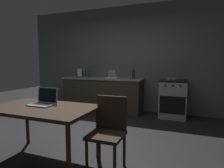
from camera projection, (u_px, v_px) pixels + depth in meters
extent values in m
plane|color=black|center=(81.00, 141.00, 3.10)|extent=(12.00, 12.00, 0.00)
cube|color=#586059|center=(136.00, 59.00, 5.03)|extent=(6.40, 0.10, 2.77)
cube|color=#382D23|center=(103.00, 95.00, 5.11)|extent=(2.10, 0.60, 0.85)
cube|color=gray|center=(103.00, 78.00, 5.06)|extent=(2.16, 0.64, 0.04)
cube|color=gray|center=(173.00, 99.00, 4.45)|extent=(0.60, 0.60, 0.85)
cube|color=black|center=(174.00, 81.00, 4.40)|extent=(0.60, 0.60, 0.04)
cube|color=black|center=(172.00, 105.00, 4.18)|extent=(0.54, 0.01, 0.39)
cylinder|color=black|center=(165.00, 85.00, 4.18)|extent=(0.04, 0.02, 0.04)
cylinder|color=black|center=(173.00, 86.00, 4.12)|extent=(0.04, 0.02, 0.04)
cylinder|color=black|center=(181.00, 86.00, 4.06)|extent=(0.04, 0.02, 0.04)
cube|color=#332319|center=(42.00, 108.00, 2.42)|extent=(1.36, 0.81, 0.04)
cylinder|color=#332319|center=(69.00, 156.00, 1.92)|extent=(0.05, 0.05, 0.68)
cylinder|color=#332319|center=(27.00, 122.00, 3.00)|extent=(0.05, 0.05, 0.68)
cylinder|color=#332319|center=(98.00, 133.00, 2.56)|extent=(0.05, 0.05, 0.68)
cube|color=#2D2116|center=(106.00, 135.00, 2.23)|extent=(0.40, 0.40, 0.04)
cube|color=#2D2116|center=(112.00, 112.00, 2.37)|extent=(0.38, 0.04, 0.42)
cylinder|color=#2D2116|center=(87.00, 158.00, 2.16)|extent=(0.04, 0.04, 0.41)
cylinder|color=#2D2116|center=(115.00, 163.00, 2.04)|extent=(0.04, 0.04, 0.41)
cylinder|color=#2D2116|center=(99.00, 145.00, 2.47)|extent=(0.04, 0.04, 0.41)
cylinder|color=#2D2116|center=(124.00, 150.00, 2.35)|extent=(0.04, 0.04, 0.41)
cube|color=#99999E|center=(42.00, 105.00, 2.49)|extent=(0.32, 0.22, 0.02)
cube|color=black|center=(42.00, 104.00, 2.50)|extent=(0.28, 0.12, 0.00)
cube|color=#99999E|center=(48.00, 95.00, 2.59)|extent=(0.32, 0.03, 0.21)
cube|color=black|center=(47.00, 95.00, 2.59)|extent=(0.29, 0.02, 0.18)
cylinder|color=black|center=(80.00, 77.00, 5.30)|extent=(0.16, 0.16, 0.02)
cylinder|color=silver|center=(80.00, 73.00, 5.29)|extent=(0.15, 0.15, 0.19)
cylinder|color=silver|center=(80.00, 69.00, 5.28)|extent=(0.09, 0.09, 0.02)
cube|color=black|center=(83.00, 73.00, 5.26)|extent=(0.02, 0.02, 0.14)
cylinder|color=#2D2D33|center=(133.00, 75.00, 4.69)|extent=(0.08, 0.08, 0.21)
cone|color=#2D2D33|center=(133.00, 69.00, 4.67)|extent=(0.08, 0.08, 0.06)
cylinder|color=black|center=(133.00, 67.00, 4.67)|extent=(0.03, 0.03, 0.02)
cylinder|color=gray|center=(171.00, 80.00, 4.40)|extent=(0.24, 0.24, 0.01)
torus|color=gray|center=(171.00, 78.00, 4.40)|extent=(0.26, 0.26, 0.02)
cylinder|color=black|center=(171.00, 80.00, 4.21)|extent=(0.02, 0.18, 0.02)
cube|color=silver|center=(112.00, 77.00, 4.95)|extent=(0.34, 0.26, 0.03)
cylinder|color=white|center=(110.00, 73.00, 4.97)|extent=(0.04, 0.18, 0.18)
cylinder|color=white|center=(112.00, 73.00, 4.94)|extent=(0.04, 0.18, 0.18)
cylinder|color=white|center=(115.00, 73.00, 4.92)|extent=(0.04, 0.18, 0.18)
cylinder|color=#19592D|center=(89.00, 73.00, 5.28)|extent=(0.06, 0.06, 0.21)
cone|color=#19592D|center=(89.00, 69.00, 5.26)|extent=(0.06, 0.06, 0.06)
cylinder|color=black|center=(89.00, 67.00, 5.26)|extent=(0.03, 0.03, 0.02)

